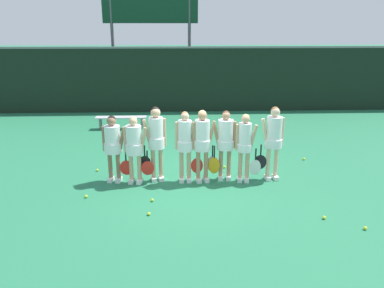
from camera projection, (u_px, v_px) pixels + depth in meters
ground_plane at (193, 180)px, 9.00m from camera, size 140.00×140.00×0.00m
fence_windscreen at (184, 79)px, 15.89m from camera, size 60.00×0.08×2.76m
scoreboard at (150, 11)px, 16.54m from camera, size 4.23×0.15×5.35m
bench_courtside at (121, 118)px, 13.44m from camera, size 1.81×0.37×0.44m
player_0 at (113, 143)px, 8.68m from camera, size 0.69×0.41×1.60m
player_1 at (134, 145)px, 8.60m from camera, size 0.69×0.41×1.60m
player_2 at (156, 137)px, 8.70m from camera, size 0.64×0.38×1.79m
player_3 at (185, 141)px, 8.66m from camera, size 0.65×0.36×1.70m
player_4 at (203, 140)px, 8.65m from camera, size 0.66×0.39×1.73m
player_5 at (225, 140)px, 8.79m from camera, size 0.69×0.41×1.69m
player_6 at (245, 143)px, 8.69m from camera, size 0.61×0.34×1.64m
player_7 at (273, 137)px, 8.76m from camera, size 0.69×0.41×1.78m
tennis_ball_0 at (324, 218)px, 7.17m from camera, size 0.07×0.07×0.07m
tennis_ball_1 at (86, 196)px, 8.06m from camera, size 0.07×0.07×0.07m
tennis_ball_2 at (154, 164)px, 9.97m from camera, size 0.07×0.07×0.07m
tennis_ball_3 at (304, 159)px, 10.36m from camera, size 0.07×0.07×0.07m
tennis_ball_4 at (152, 200)px, 7.90m from camera, size 0.06×0.06×0.06m
tennis_ball_5 at (97, 170)px, 9.55m from camera, size 0.06×0.06×0.06m
tennis_ball_6 at (148, 158)px, 10.40m from camera, size 0.07×0.07×0.07m
tennis_ball_7 at (224, 167)px, 9.77m from camera, size 0.07×0.07×0.07m
tennis_ball_8 at (149, 214)px, 7.32m from camera, size 0.07×0.07×0.07m
tennis_ball_9 at (365, 228)px, 6.80m from camera, size 0.07×0.07×0.07m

